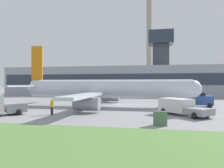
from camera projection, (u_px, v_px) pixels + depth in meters
The scene contains 8 objects.
ground_plane at pixel (121, 105), 36.00m from camera, with size 400.00×400.00×0.00m, color gray.
terminal_building at pixel (138, 80), 67.77m from camera, with size 82.69×14.33×19.31m.
smokestack_left at pixel (149, 40), 92.19m from camera, with size 2.62×2.62×43.55m.
airplane at pixel (104, 89), 34.58m from camera, with size 28.44×27.93×9.94m.
pushback_tug at pixel (201, 100), 33.92m from camera, with size 3.71×2.68×2.22m.
fuel_truck at pixel (181, 107), 25.20m from camera, with size 5.86×6.03×1.87m.
ground_crew_person at pixel (52, 107), 25.50m from camera, with size 0.51×0.51×1.81m.
utility_cabinet at pixel (160, 118), 18.94m from camera, with size 1.19×0.52×1.25m.
Camera 1 is at (5.72, -35.55, 3.70)m, focal length 35.00 mm.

